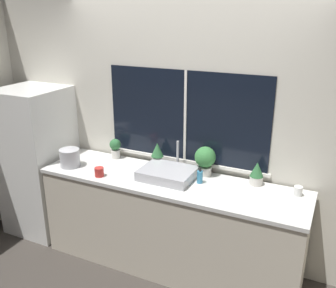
% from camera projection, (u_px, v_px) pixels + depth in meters
% --- Properties ---
extents(ground_plane, '(14.00, 14.00, 0.00)m').
position_uv_depth(ground_plane, '(155.00, 283.00, 3.50)').
color(ground_plane, '#38332D').
extents(wall_back, '(8.00, 0.09, 2.70)m').
position_uv_depth(wall_back, '(187.00, 125.00, 3.64)').
color(wall_back, beige).
rests_on(wall_back, ground_plane).
extents(wall_left, '(0.06, 7.00, 2.70)m').
position_uv_depth(wall_left, '(61.00, 90.00, 5.23)').
color(wall_left, beige).
rests_on(wall_left, ground_plane).
extents(counter, '(2.52, 0.66, 0.93)m').
position_uv_depth(counter, '(170.00, 223.00, 3.61)').
color(counter, beige).
rests_on(counter, ground_plane).
extents(refrigerator, '(0.66, 0.74, 1.64)m').
position_uv_depth(refrigerator, '(40.00, 160.00, 4.19)').
color(refrigerator, silver).
rests_on(refrigerator, ground_plane).
extents(sink, '(0.49, 0.45, 0.29)m').
position_uv_depth(sink, '(168.00, 173.00, 3.49)').
color(sink, '#ADADB2').
rests_on(sink, counter).
extents(potted_plant_far_left, '(0.12, 0.12, 0.21)m').
position_uv_depth(potted_plant_far_left, '(115.00, 148.00, 3.93)').
color(potted_plant_far_left, silver).
rests_on(potted_plant_far_left, counter).
extents(potted_plant_center_left, '(0.13, 0.13, 0.24)m').
position_uv_depth(potted_plant_center_left, '(157.00, 153.00, 3.72)').
color(potted_plant_center_left, silver).
rests_on(potted_plant_center_left, counter).
extents(potted_plant_center_right, '(0.20, 0.20, 0.28)m').
position_uv_depth(potted_plant_center_right, '(205.00, 159.00, 3.51)').
color(potted_plant_center_right, silver).
rests_on(potted_plant_center_right, counter).
extents(potted_plant_far_right, '(0.12, 0.12, 0.21)m').
position_uv_depth(potted_plant_far_right, '(257.00, 173.00, 3.33)').
color(potted_plant_far_right, silver).
rests_on(potted_plant_far_right, counter).
extents(soap_bottle, '(0.05, 0.05, 0.15)m').
position_uv_depth(soap_bottle, '(200.00, 177.00, 3.38)').
color(soap_bottle, teal).
rests_on(soap_bottle, counter).
extents(mug_white, '(0.07, 0.07, 0.08)m').
position_uv_depth(mug_white, '(298.00, 191.00, 3.15)').
color(mug_white, white).
rests_on(mug_white, counter).
extents(mug_red, '(0.09, 0.09, 0.09)m').
position_uv_depth(mug_red, '(99.00, 172.00, 3.52)').
color(mug_red, '#B72D28').
rests_on(mug_red, counter).
extents(kettle, '(0.20, 0.20, 0.20)m').
position_uv_depth(kettle, '(70.00, 157.00, 3.73)').
color(kettle, '#B2B2B7').
rests_on(kettle, counter).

